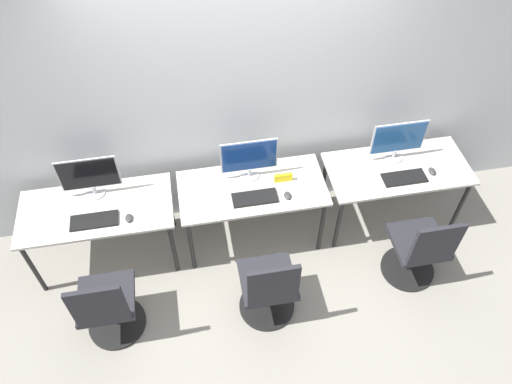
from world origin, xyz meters
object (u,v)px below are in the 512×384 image
object	(u,v)px
monitor_left	(89,176)
mouse_left	(129,218)
monitor_center	(249,158)
keyboard_right	(404,178)
office_chair_center	(269,290)
keyboard_left	(94,221)
mouse_center	(288,195)
mouse_right	(432,171)
office_chair_right	(419,251)
office_chair_left	(108,308)
monitor_right	(398,140)
keyboard_center	(255,198)

from	to	relation	value
monitor_left	mouse_left	bearing A→B (deg)	-50.22
monitor_center	keyboard_right	xyz separation A→B (m)	(1.34, -0.28, -0.21)
office_chair_center	mouse_left	bearing A→B (deg)	147.44
keyboard_left	mouse_left	world-z (taller)	mouse_left
mouse_center	keyboard_right	xyz separation A→B (m)	(1.06, 0.02, -0.01)
mouse_left	mouse_right	distance (m)	2.66
mouse_right	office_chair_right	bearing A→B (deg)	-115.20
monitor_left	office_chair_left	xyz separation A→B (m)	(0.05, -0.94, -0.54)
mouse_right	office_chair_right	xyz separation A→B (m)	(-0.28, -0.58, -0.34)
office_chair_left	office_chair_center	world-z (taller)	same
mouse_left	mouse_right	bearing A→B (deg)	1.22
mouse_left	monitor_right	bearing A→B (deg)	7.14
mouse_left	monitor_right	size ratio (longest dim) A/B	0.18
monitor_center	mouse_right	world-z (taller)	monitor_center
office_chair_left	mouse_center	size ratio (longest dim) A/B	10.11
keyboard_center	monitor_right	world-z (taller)	monitor_right
monitor_left	office_chair_left	bearing A→B (deg)	-87.20
office_chair_left	monitor_right	xyz separation A→B (m)	(2.63, 0.91, 0.54)
keyboard_right	office_chair_right	distance (m)	0.65
keyboard_right	mouse_right	bearing A→B (deg)	5.83
monitor_left	keyboard_left	size ratio (longest dim) A/B	1.27
monitor_right	mouse_center	bearing A→B (deg)	-164.52
office_chair_left	mouse_right	world-z (taller)	office_chair_left
keyboard_center	office_chair_center	bearing A→B (deg)	-90.90
keyboard_center	office_chair_center	size ratio (longest dim) A/B	0.42
monitor_left	office_chair_right	xyz separation A→B (m)	(2.67, -0.87, -0.54)
monitor_center	keyboard_right	world-z (taller)	monitor_center
office_chair_right	mouse_left	bearing A→B (deg)	167.52
mouse_center	monitor_left	bearing A→B (deg)	168.43
monitor_left	keyboard_right	xyz separation A→B (m)	(2.67, -0.31, -0.21)
keyboard_left	keyboard_center	distance (m)	1.34
mouse_center	keyboard_right	distance (m)	1.06
office_chair_left	monitor_center	xyz separation A→B (m)	(1.29, 0.91, 0.54)
mouse_left	monitor_center	bearing A→B (deg)	16.24
office_chair_center	keyboard_right	distance (m)	1.55
monitor_center	keyboard_center	world-z (taller)	monitor_center
mouse_center	office_chair_center	bearing A→B (deg)	-113.31
office_chair_left	mouse_center	distance (m)	1.72
office_chair_left	mouse_right	distance (m)	2.99
mouse_left	office_chair_center	bearing A→B (deg)	-32.56
keyboard_left	monitor_right	world-z (taller)	monitor_right
monitor_center	office_chair_center	world-z (taller)	monitor_center
mouse_center	mouse_right	world-z (taller)	same
mouse_left	keyboard_center	world-z (taller)	mouse_left
monitor_center	keyboard_right	distance (m)	1.38
office_chair_left	keyboard_center	size ratio (longest dim) A/B	2.36
mouse_right	office_chair_right	distance (m)	0.73
keyboard_center	office_chair_center	xyz separation A→B (m)	(-0.01, -0.70, -0.33)
keyboard_left	monitor_right	xyz separation A→B (m)	(2.67, 0.27, 0.21)
monitor_right	office_chair_right	distance (m)	0.99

